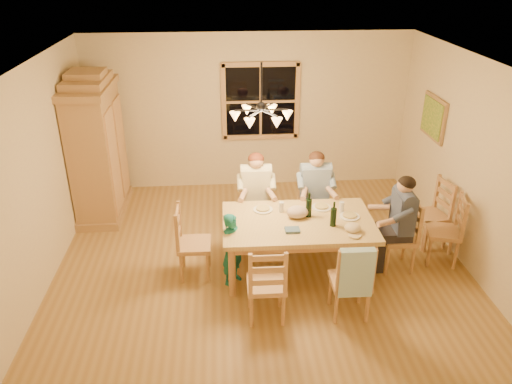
{
  "coord_description": "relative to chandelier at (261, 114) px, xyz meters",
  "views": [
    {
      "loc": [
        -0.5,
        -5.84,
        3.86
      ],
      "look_at": [
        -0.06,
        0.1,
        0.98
      ],
      "focal_mm": 35.0,
      "sensor_mm": 36.0,
      "label": 1
    }
  ],
  "objects": [
    {
      "name": "chair_end_right",
      "position": [
        1.79,
        -0.34,
        -1.77
      ],
      "size": [
        0.42,
        0.44,
        0.99
      ],
      "rotation": [
        0.0,
        0.0,
        1.56
      ],
      "color": "#AA7F4B",
      "rests_on": "floor"
    },
    {
      "name": "plate_plaid",
      "position": [
        0.82,
        -0.0,
        -1.31
      ],
      "size": [
        0.26,
        0.26,
        0.02
      ],
      "primitive_type": "cylinder",
      "color": "white",
      "rests_on": "dining_table"
    },
    {
      "name": "plate_slate",
      "position": [
        1.13,
        -0.28,
        -1.31
      ],
      "size": [
        0.26,
        0.26,
        0.02
      ],
      "primitive_type": "cylinder",
      "color": "white",
      "rests_on": "dining_table"
    },
    {
      "name": "child",
      "position": [
        -0.4,
        -0.52,
        -1.59
      ],
      "size": [
        0.41,
        0.42,
        0.98
      ],
      "primitive_type": "imported",
      "rotation": [
        0.0,
        0.0,
        0.87
      ],
      "color": "#1A7774",
      "rests_on": "floor"
    },
    {
      "name": "wine_bottle_b",
      "position": [
        0.86,
        -0.48,
        -1.15
      ],
      "size": [
        0.08,
        0.08,
        0.33
      ],
      "primitive_type": "cylinder",
      "color": "black",
      "rests_on": "dining_table"
    },
    {
      "name": "towel",
      "position": [
        0.92,
        -1.43,
        -1.38
      ],
      "size": [
        0.38,
        0.1,
        0.58
      ],
      "primitive_type": "cube",
      "rotation": [
        0.0,
        0.0,
        -0.01
      ],
      "color": "#99C1D0",
      "rests_on": "chair_near_right"
    },
    {
      "name": "chair_near_left",
      "position": [
        -0.04,
        -1.23,
        -1.77
      ],
      "size": [
        0.44,
        0.42,
        0.99
      ],
      "rotation": [
        0.0,
        0.0,
        -0.01
      ],
      "color": "#AA7F4B",
      "rests_on": "floor"
    },
    {
      "name": "painting",
      "position": [
        2.71,
        1.2,
        -0.48
      ],
      "size": [
        0.06,
        0.78,
        0.64
      ],
      "color": "#A77D48",
      "rests_on": "wall_right"
    },
    {
      "name": "wine_bottle_a",
      "position": [
        0.6,
        -0.22,
        -1.15
      ],
      "size": [
        0.08,
        0.08,
        0.33
      ],
      "primitive_type": "cylinder",
      "color": "black",
      "rests_on": "dining_table"
    },
    {
      "name": "wine_glass_b",
      "position": [
        1.06,
        -0.12,
        -1.25
      ],
      "size": [
        0.06,
        0.06,
        0.14
      ],
      "primitive_type": "cylinder",
      "color": "silver",
      "rests_on": "dining_table"
    },
    {
      "name": "adult_woman",
      "position": [
        -0.02,
        0.59,
        -1.24
      ],
      "size": [
        0.4,
        0.42,
        0.87
      ],
      "rotation": [
        0.0,
        0.0,
        3.13
      ],
      "color": "beige",
      "rests_on": "floor"
    },
    {
      "name": "window",
      "position": [
        0.2,
        2.47,
        -0.53
      ],
      "size": [
        1.3,
        0.06,
        1.3
      ],
      "color": "black",
      "rests_on": "wall_back"
    },
    {
      "name": "wall_right",
      "position": [
        2.75,
        0.0,
        -0.73
      ],
      "size": [
        0.02,
        5.0,
        2.7
      ],
      "primitive_type": "cube",
      "color": "beige",
      "rests_on": "floor"
    },
    {
      "name": "chair_spare_front",
      "position": [
        2.45,
        -0.23,
        -1.77
      ],
      "size": [
        0.52,
        0.53,
        0.99
      ],
      "rotation": [
        0.0,
        0.0,
        1.32
      ],
      "color": "#AA7F4B",
      "rests_on": "floor"
    },
    {
      "name": "chair_spare_back",
      "position": [
        2.45,
        0.23,
        -1.77
      ],
      "size": [
        0.49,
        0.51,
        0.99
      ],
      "rotation": [
        0.0,
        0.0,
        1.76
      ],
      "color": "#AA7F4B",
      "rests_on": "floor"
    },
    {
      "name": "cap",
      "position": [
        1.07,
        -0.65,
        -1.26
      ],
      "size": [
        0.2,
        0.2,
        0.11
      ],
      "primitive_type": "ellipsoid",
      "color": "beige",
      "rests_on": "dining_table"
    },
    {
      "name": "plate_woman",
      "position": [
        0.03,
        -0.01,
        -1.31
      ],
      "size": [
        0.26,
        0.26,
        0.02
      ],
      "primitive_type": "cylinder",
      "color": "white",
      "rests_on": "dining_table"
    },
    {
      "name": "chandelier",
      "position": [
        0.0,
        0.0,
        0.0
      ],
      "size": [
        0.77,
        0.68,
        0.71
      ],
      "color": "black",
      "rests_on": "ceiling"
    },
    {
      "name": "armoire",
      "position": [
        -2.42,
        1.6,
        -1.02
      ],
      "size": [
        0.66,
        1.4,
        2.3
      ],
      "color": "#A77D48",
      "rests_on": "floor"
    },
    {
      "name": "chair_far_right",
      "position": [
        0.84,
        0.58,
        -1.77
      ],
      "size": [
        0.44,
        0.42,
        0.99
      ],
      "rotation": [
        0.0,
        0.0,
        3.13
      ],
      "color": "#AA7F4B",
      "rests_on": "floor"
    },
    {
      "name": "dining_table",
      "position": [
        0.45,
        -0.32,
        -1.42
      ],
      "size": [
        1.94,
        1.2,
        0.76
      ],
      "rotation": [
        0.0,
        0.0,
        -0.01
      ],
      "color": "tan",
      "rests_on": "floor"
    },
    {
      "name": "adult_slate_man",
      "position": [
        1.79,
        -0.34,
        -1.24
      ],
      "size": [
        0.42,
        0.4,
        0.87
      ],
      "rotation": [
        0.0,
        0.0,
        1.56
      ],
      "color": "#3B435E",
      "rests_on": "floor"
    },
    {
      "name": "chair_far_left",
      "position": [
        -0.02,
        0.59,
        -1.77
      ],
      "size": [
        0.44,
        0.42,
        0.99
      ],
      "rotation": [
        0.0,
        0.0,
        3.13
      ],
      "color": "#AA7F4B",
      "rests_on": "floor"
    },
    {
      "name": "wall_left",
      "position": [
        -2.75,
        0.0,
        -0.73
      ],
      "size": [
        0.02,
        5.0,
        2.7
      ],
      "primitive_type": "cube",
      "color": "beige",
      "rests_on": "floor"
    },
    {
      "name": "chair_near_right",
      "position": [
        0.93,
        -1.24,
        -1.77
      ],
      "size": [
        0.44,
        0.42,
        0.99
      ],
      "rotation": [
        0.0,
        0.0,
        -0.01
      ],
      "color": "#AA7F4B",
      "rests_on": "floor"
    },
    {
      "name": "ceiling",
      "position": [
        0.0,
        0.0,
        0.62
      ],
      "size": [
        5.5,
        5.0,
        0.02
      ],
      "primitive_type": "cube",
      "color": "white",
      "rests_on": "wall_back"
    },
    {
      "name": "cloth_bundle",
      "position": [
        0.45,
        -0.24,
        -1.24
      ],
      "size": [
        0.28,
        0.22,
        0.15
      ],
      "primitive_type": "ellipsoid",
      "color": "tan",
      "rests_on": "dining_table"
    },
    {
      "name": "wine_glass_a",
      "position": [
        0.27,
        -0.07,
        -1.25
      ],
      "size": [
        0.06,
        0.06,
        0.14
      ],
      "primitive_type": "cylinder",
      "color": "silver",
      "rests_on": "dining_table"
    },
    {
      "name": "adult_plaid_man",
      "position": [
        0.84,
        0.58,
        -1.24
      ],
      "size": [
        0.4,
        0.42,
        0.87
      ],
      "rotation": [
        0.0,
        0.0,
        3.13
      ],
      "color": "#355B93",
      "rests_on": "floor"
    },
    {
      "name": "floor",
      "position": [
        0.0,
        0.0,
        -2.08
      ],
      "size": [
        5.5,
        5.5,
        0.0
      ],
      "primitive_type": "plane",
      "color": "olive",
      "rests_on": "ground"
    },
    {
      "name": "chair_end_left",
      "position": [
        -0.88,
        -0.31,
        -1.77
      ],
      "size": [
        0.42,
        0.44,
        0.99
      ],
      "rotation": [
        0.0,
        0.0,
        -1.58
      ],
      "color": "#AA7F4B",
      "rests_on": "floor"
    },
    {
      "name": "wall_back",
      "position": [
        0.0,
        2.5,
        -0.73
      ],
      "size": [
        5.5,
        0.02,
        2.7
      ],
      "primitive_type": "cube",
      "color": "beige",
      "rests_on": "floor"
    },
    {
      "name": "napkin",
      "position": [
        0.34,
        -0.58,
        -1.3
      ],
      "size": [
        0.18,
        0.14,
        0.03
      ],
      "primitive_type": "cube",
      "rotation": [
        0.0,
        0.0,
        -0.01
      ],
      "color": "#445F7D",
      "rests_on": "dining_table"
    }
  ]
}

